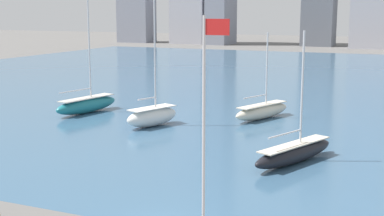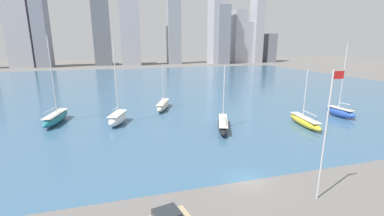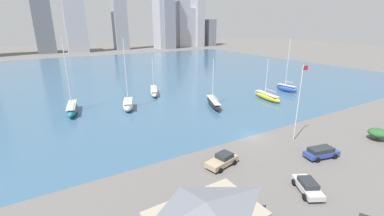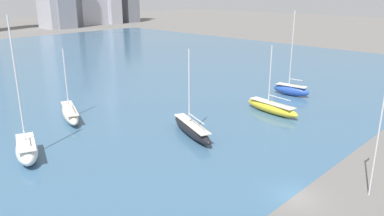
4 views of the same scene
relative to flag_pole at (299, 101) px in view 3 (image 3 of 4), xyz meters
name	(u,v)px [view 3 (image 3 of 4)]	position (x,y,z in m)	size (l,w,h in m)	color
ground_plane	(251,136)	(-5.08, 4.88, -6.80)	(500.00, 500.00, 0.00)	#605E5B
harbor_water	(127,73)	(-5.08, 74.88, -6.80)	(180.00, 140.00, 0.00)	#385B7A
flag_pole	(299,101)	(0.00, 0.00, 0.00)	(1.24, 0.14, 12.61)	silver
yard_shrub	(378,133)	(11.90, -7.23, -5.48)	(3.00, 3.00, 2.05)	#4C3823
distant_city_skyline	(96,11)	(5.67, 172.96, 20.35)	(213.73, 22.45, 74.21)	gray
sailboat_blue	(286,88)	(25.62, 22.89, -5.71)	(2.65, 6.82, 14.85)	#284CA8
sailboat_black	(213,103)	(-0.81, 22.16, -5.88)	(5.55, 10.48, 11.18)	black
sailboat_teal	(72,108)	(-30.12, 34.02, -5.70)	(3.94, 10.26, 16.19)	#1E757F
sailboat_cream	(154,91)	(-8.67, 39.27, -5.84)	(5.22, 9.71, 10.26)	beige
sailboat_yellow	(267,96)	(14.38, 19.76, -5.89)	(3.24, 9.90, 10.35)	yellow
sailboat_white	(128,104)	(-18.79, 30.27, -5.61)	(4.58, 7.41, 15.73)	white
parked_sedan_silver	(308,186)	(-10.55, -10.17, -5.99)	(3.79, 4.88, 1.54)	#B7B7BC
parked_pickup_tan	(222,160)	(-15.40, -0.42, -5.94)	(5.11, 3.06, 1.73)	tan
parked_wagon_blue	(321,152)	(-1.68, -6.00, -5.91)	(5.39, 3.03, 1.61)	#284293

